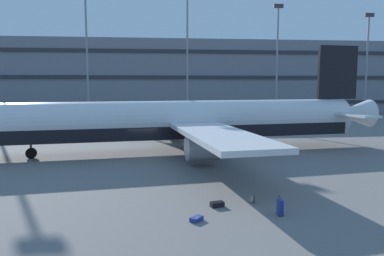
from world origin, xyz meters
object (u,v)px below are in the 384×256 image
object	(u,v)px
suitcase_black	(217,204)
suitcase_scuffed	(197,219)
airliner	(184,122)
suitcase_large	(280,207)
backpack_red	(252,199)

from	to	relation	value
suitcase_black	suitcase_scuffed	distance (m)	2.31
airliner	suitcase_large	xyz separation A→B (m)	(2.99, -17.63, -2.40)
airliner	suitcase_scuffed	world-z (taller)	airliner
suitcase_scuffed	suitcase_large	bearing A→B (deg)	4.10
airliner	suitcase_scuffed	bearing A→B (deg)	-93.57
airliner	backpack_red	distance (m)	16.02
suitcase_scuffed	backpack_red	distance (m)	3.99
suitcase_black	suitcase_scuffed	xyz separation A→B (m)	(-1.32, -1.89, -0.03)
airliner	backpack_red	bearing A→B (deg)	-82.15
suitcase_large	suitcase_black	world-z (taller)	suitcase_large
suitcase_large	suitcase_scuffed	xyz separation A→B (m)	(-4.11, -0.29, -0.31)
suitcase_large	backpack_red	world-z (taller)	suitcase_large
airliner	backpack_red	world-z (taller)	airliner
airliner	suitcase_large	bearing A→B (deg)	-80.37
airliner	backpack_red	size ratio (longest dim) A/B	81.09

